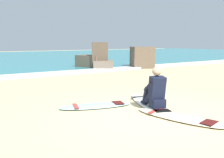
{
  "coord_description": "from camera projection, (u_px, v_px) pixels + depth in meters",
  "views": [
    {
      "loc": [
        -3.62,
        -3.91,
        1.6
      ],
      "look_at": [
        0.32,
        1.95,
        0.55
      ],
      "focal_mm": 40.69,
      "sensor_mm": 36.0,
      "label": 1
    }
  ],
  "objects": [
    {
      "name": "ground_plane",
      "position": [
        150.0,
        117.0,
        5.45
      ],
      "size": [
        80.0,
        80.0,
        0.0
      ],
      "primitive_type": "plane",
      "color": "#CCB584"
    },
    {
      "name": "breaking_foam",
      "position": [
        36.0,
        75.0,
        11.89
      ],
      "size": [
        80.0,
        0.9,
        0.11
      ],
      "primitive_type": "cube",
      "color": "white",
      "rests_on": "ground"
    },
    {
      "name": "surfboard_main",
      "position": [
        149.0,
        104.0,
        6.41
      ],
      "size": [
        1.36,
        2.49,
        0.08
      ],
      "color": "white",
      "rests_on": "ground"
    },
    {
      "name": "surfer_seated",
      "position": [
        155.0,
        91.0,
        5.97
      ],
      "size": [
        0.51,
        0.76,
        0.95
      ],
      "color": "black",
      "rests_on": "surfboard_main"
    },
    {
      "name": "surfboard_spare_near",
      "position": [
        96.0,
        106.0,
        6.22
      ],
      "size": [
        1.87,
        1.0,
        0.08
      ],
      "color": "#9ED1E5",
      "rests_on": "ground"
    },
    {
      "name": "surfboard_spare_far",
      "position": [
        178.0,
        117.0,
        5.27
      ],
      "size": [
        0.97,
        2.08,
        0.08
      ],
      "color": "#EFE5C6",
      "rests_on": "ground"
    },
    {
      "name": "rock_outcrop_distant",
      "position": [
        113.0,
        59.0,
        14.99
      ],
      "size": [
        4.21,
        3.17,
        1.56
      ],
      "color": "#756656",
      "rests_on": "ground"
    }
  ]
}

